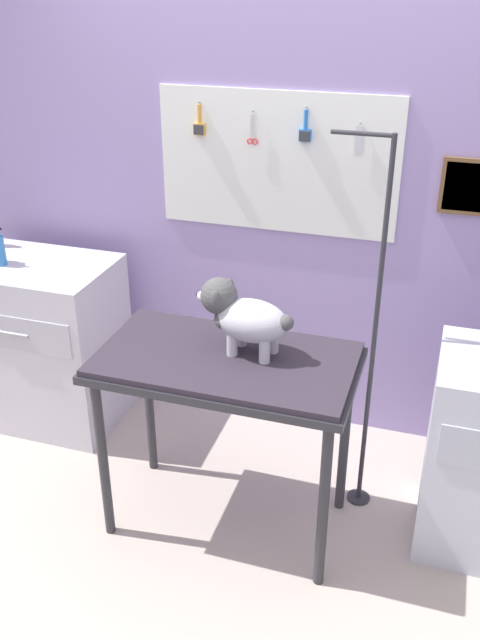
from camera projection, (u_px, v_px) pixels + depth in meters
ground at (196, 570)px, 3.01m from camera, size 4.40×4.00×0.04m
rear_wall_panel at (279, 218)px, 3.56m from camera, size 4.00×0.11×2.30m
grooming_table at (226, 375)px, 2.91m from camera, size 1.09×0.60×0.88m
grooming_arm at (371, 351)px, 3.01m from camera, size 0.30×0.11×1.76m
dog at (242, 315)px, 2.83m from camera, size 0.43×0.23×0.31m
counter_left at (44, 342)px, 3.82m from camera, size 0.80×0.58×0.93m
detangler_spray at (0, 250)px, 3.56m from camera, size 0.06×0.05×0.20m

